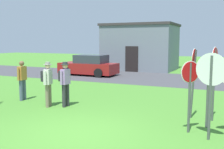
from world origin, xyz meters
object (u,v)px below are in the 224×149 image
object	(u,v)px
person_with_sunhat	(48,81)
stop_sign_rear_right	(211,81)
parked_car_on_street	(89,66)
stop_sign_low_front	(208,84)
stop_sign_leaning_right	(194,72)
person_on_left	(22,78)
stop_sign_far_back	(214,71)
person_near_signs	(65,81)
stop_sign_tallest	(190,85)

from	to	relation	value
person_with_sunhat	stop_sign_rear_right	bearing A→B (deg)	-11.27
parked_car_on_street	stop_sign_low_front	distance (m)	13.15
stop_sign_leaning_right	person_with_sunhat	size ratio (longest dim) A/B	1.32
parked_car_on_street	person_on_left	size ratio (longest dim) A/B	2.56
parked_car_on_street	stop_sign_rear_right	world-z (taller)	stop_sign_rear_right
parked_car_on_street	stop_sign_leaning_right	world-z (taller)	stop_sign_leaning_right
person_on_left	stop_sign_low_front	bearing A→B (deg)	-5.12
stop_sign_far_back	person_near_signs	distance (m)	5.38
stop_sign_far_back	person_on_left	xyz separation A→B (m)	(-7.65, -0.12, -0.64)
parked_car_on_street	person_near_signs	bearing A→B (deg)	-66.31
stop_sign_rear_right	person_on_left	bearing A→B (deg)	167.54
stop_sign_low_front	parked_car_on_street	bearing A→B (deg)	134.23
person_with_sunhat	person_on_left	bearing A→B (deg)	163.46
parked_car_on_street	person_near_signs	distance (m)	9.78
person_near_signs	person_with_sunhat	bearing A→B (deg)	-153.57
stop_sign_tallest	person_with_sunhat	xyz separation A→B (m)	(-5.41, 0.83, -0.32)
person_near_signs	parked_car_on_street	bearing A→B (deg)	113.69
stop_sign_rear_right	stop_sign_tallest	size ratio (longest dim) A/B	1.12
stop_sign_tallest	person_with_sunhat	bearing A→B (deg)	171.33
parked_car_on_street	stop_sign_tallest	distance (m)	13.35
stop_sign_leaning_right	person_with_sunhat	bearing A→B (deg)	-172.92
stop_sign_far_back	person_near_signs	world-z (taller)	stop_sign_far_back
parked_car_on_street	stop_sign_leaning_right	bearing A→B (deg)	-44.83
person_with_sunhat	person_near_signs	distance (m)	0.66
parked_car_on_street	stop_sign_low_front	bearing A→B (deg)	-45.77
stop_sign_far_back	person_with_sunhat	xyz separation A→B (m)	(-5.93, -0.63, -0.58)
stop_sign_tallest	person_on_left	bearing A→B (deg)	169.39
stop_sign_rear_right	stop_sign_leaning_right	bearing A→B (deg)	109.97
person_near_signs	person_on_left	bearing A→B (deg)	174.69
stop_sign_low_front	stop_sign_far_back	bearing A→B (deg)	82.75
stop_sign_far_back	stop_sign_leaning_right	bearing A→B (deg)	177.66
stop_sign_low_front	stop_sign_rear_right	bearing A→B (deg)	-81.82
stop_sign_leaning_right	person_with_sunhat	distance (m)	5.37
stop_sign_low_front	stop_sign_far_back	xyz separation A→B (m)	(0.10, 0.80, 0.30)
person_on_left	person_with_sunhat	xyz separation A→B (m)	(1.72, -0.51, 0.06)
stop_sign_leaning_right	stop_sign_far_back	size ratio (longest dim) A/B	0.98
stop_sign_rear_right	person_with_sunhat	size ratio (longest dim) A/B	1.29
person_on_left	person_with_sunhat	size ratio (longest dim) A/B	0.97
stop_sign_low_front	person_near_signs	distance (m)	5.26
stop_sign_far_back	person_with_sunhat	distance (m)	5.99
stop_sign_low_front	person_with_sunhat	distance (m)	5.84
person_near_signs	stop_sign_tallest	bearing A→B (deg)	-13.09
person_with_sunhat	stop_sign_far_back	bearing A→B (deg)	6.09
stop_sign_tallest	person_on_left	xyz separation A→B (m)	(-7.13, 1.34, -0.38)
stop_sign_low_front	stop_sign_rear_right	distance (m)	1.06
stop_sign_low_front	stop_sign_leaning_right	distance (m)	1.00
stop_sign_leaning_right	stop_sign_rear_right	distance (m)	1.97
person_on_left	person_near_signs	xyz separation A→B (m)	(2.31, -0.21, 0.06)
stop_sign_low_front	person_with_sunhat	world-z (taller)	stop_sign_low_front
person_on_left	person_near_signs	bearing A→B (deg)	-5.31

